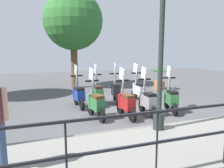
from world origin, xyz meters
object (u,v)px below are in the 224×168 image
at_px(tree_distant, 73,21).
at_px(scooter_near_3, 96,103).
at_px(scooter_far_0, 139,90).
at_px(scooter_far_2, 98,93).
at_px(lamp_post_near, 161,57).
at_px(scooter_near_1, 148,101).
at_px(scooter_far_3, 79,95).
at_px(scooter_near_0, 171,98).
at_px(scooter_far_1, 116,91).
at_px(scooter_near_2, 126,103).
at_px(potted_palm, 159,81).

height_order(tree_distant, scooter_near_3, tree_distant).
bearing_deg(scooter_far_0, scooter_far_2, 88.63).
relative_size(lamp_post_near, scooter_near_1, 2.61).
distance_m(scooter_far_2, scooter_far_3, 0.75).
height_order(scooter_near_3, scooter_far_3, same).
bearing_deg(scooter_near_3, tree_distant, -11.52).
height_order(scooter_near_0, scooter_far_2, same).
distance_m(lamp_post_near, scooter_far_1, 3.73).
xyz_separation_m(scooter_near_1, scooter_near_3, (0.23, 1.63, 0.00)).
bearing_deg(scooter_far_0, scooter_far_3, 91.37).
distance_m(scooter_near_2, scooter_near_3, 0.92).
distance_m(lamp_post_near, scooter_far_3, 3.76).
distance_m(scooter_near_2, scooter_far_3, 2.04).
relative_size(lamp_post_near, scooter_near_0, 2.61).
distance_m(scooter_far_1, scooter_far_3, 1.54).
bearing_deg(scooter_near_0, lamp_post_near, 153.82).
xyz_separation_m(scooter_near_2, scooter_far_0, (1.83, -1.34, 0.00)).
height_order(potted_palm, scooter_far_1, scooter_far_1).
distance_m(lamp_post_near, scooter_near_1, 2.16).
height_order(lamp_post_near, scooter_near_2, lamp_post_near).
distance_m(scooter_near_0, scooter_far_3, 3.23).
bearing_deg(scooter_near_1, potted_palm, -33.43).
xyz_separation_m(scooter_far_1, scooter_far_3, (-0.24, 1.52, 0.00)).
relative_size(scooter_near_1, scooter_far_3, 1.00).
xyz_separation_m(lamp_post_near, scooter_far_1, (3.44, -0.15, -1.44)).
bearing_deg(scooter_far_2, scooter_far_1, -78.64).
distance_m(tree_distant, scooter_near_1, 6.74).
distance_m(potted_palm, scooter_near_2, 5.20).
bearing_deg(scooter_near_2, lamp_post_near, -174.69).
height_order(tree_distant, scooter_near_0, tree_distant).
distance_m(scooter_near_0, scooter_near_1, 0.92).
bearing_deg(tree_distant, scooter_near_3, 176.75).
height_order(potted_palm, scooter_near_2, scooter_near_2).
xyz_separation_m(scooter_near_3, scooter_far_1, (1.68, -1.26, 0.00)).
bearing_deg(scooter_near_0, scooter_far_0, 26.35).
bearing_deg(lamp_post_near, scooter_near_2, 8.44).
height_order(scooter_near_0, scooter_far_0, same).
distance_m(scooter_far_1, scooter_far_2, 0.78).
height_order(scooter_far_0, scooter_far_3, same).
bearing_deg(scooter_near_2, scooter_far_2, 9.28).
bearing_deg(scooter_near_3, scooter_near_2, -114.20).
distance_m(scooter_near_3, scooter_far_1, 2.10).
distance_m(lamp_post_near, scooter_near_0, 2.59).
bearing_deg(scooter_far_1, potted_palm, -45.68).
bearing_deg(scooter_near_1, lamp_post_near, 163.54).
height_order(tree_distant, scooter_far_1, tree_distant).
height_order(tree_distant, scooter_far_2, tree_distant).
height_order(tree_distant, scooter_far_0, tree_distant).
bearing_deg(scooter_near_1, scooter_near_3, 84.45).
xyz_separation_m(tree_distant, scooter_near_3, (-5.61, 0.32, -3.09)).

